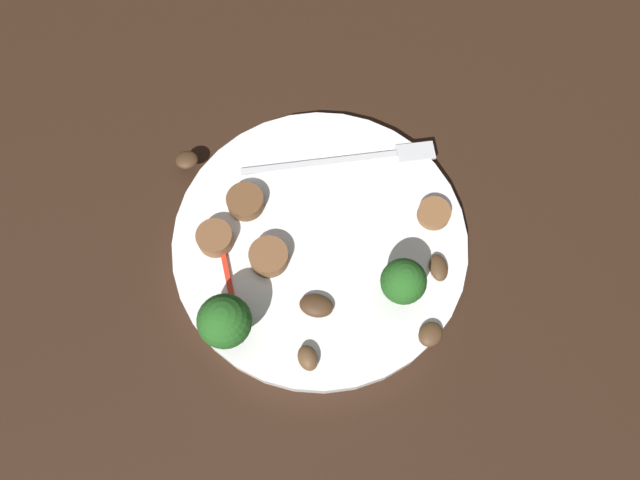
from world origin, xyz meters
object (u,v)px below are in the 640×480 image
fork (353,159)px  sausage_slice_0 (433,210)px  plate (320,243)px  sausage_slice_3 (245,202)px  broccoli_floret_0 (225,321)px  sausage_slice_1 (269,257)px  mushroom_1 (187,160)px  pepper_strip_0 (229,284)px  mushroom_4 (431,334)px  broccoli_floret_1 (403,282)px  mushroom_3 (308,358)px  mushroom_2 (438,268)px  mushroom_0 (316,306)px  sausage_slice_2 (215,238)px

fork → sausage_slice_0: size_ratio=6.22×
plate → sausage_slice_3: 0.08m
broccoli_floret_0 → sausage_slice_1: (0.04, 0.05, -0.03)m
mushroom_1 → pepper_strip_0: 0.13m
sausage_slice_1 → pepper_strip_0: (-0.04, -0.01, -0.01)m
plate → broccoli_floret_0: 0.12m
mushroom_4 → sausage_slice_1: bearing=140.8°
broccoli_floret_1 → mushroom_3: broccoli_floret_1 is taller
sausage_slice_3 → mushroom_2: bearing=-32.9°
mushroom_4 → fork: bearing=97.3°
sausage_slice_3 → mushroom_0: bearing=-69.2°
mushroom_4 → mushroom_3: bearing=178.1°
sausage_slice_0 → mushroom_3: (-0.14, -0.10, 0.00)m
mushroom_1 → mushroom_3: size_ratio=0.96×
mushroom_1 → mushroom_3: (0.07, -0.20, 0.00)m
fork → mushroom_3: size_ratio=8.35×
fork → broccoli_floret_1: (0.01, -0.13, 0.03)m
fork → broccoli_floret_0: size_ratio=3.14×
plate → mushroom_1: (-0.10, 0.10, 0.01)m
sausage_slice_0 → mushroom_1: 0.23m
mushroom_0 → broccoli_floret_0: bearing=-176.9°
sausage_slice_2 → mushroom_0: bearing=-47.0°
pepper_strip_0 → mushroom_0: bearing=-27.7°
sausage_slice_0 → mushroom_2: size_ratio=1.19×
sausage_slice_3 → mushroom_1: size_ratio=1.60×
mushroom_0 → mushroom_2: 0.11m
mushroom_3 → pepper_strip_0: mushroom_3 is taller
mushroom_1 → sausage_slice_3: bearing=-50.5°
broccoli_floret_0 → sausage_slice_0: (0.19, 0.07, -0.03)m
sausage_slice_3 → mushroom_4: 0.20m
mushroom_3 → mushroom_1: bearing=108.8°
sausage_slice_0 → mushroom_2: sausage_slice_0 is taller
sausage_slice_3 → mushroom_4: size_ratio=1.48×
mushroom_1 → mushroom_3: bearing=-71.2°
broccoli_floret_1 → mushroom_3: bearing=-156.8°
sausage_slice_2 → mushroom_1: sausage_slice_2 is taller
plate → broccoli_floret_0: bearing=-145.5°
fork → sausage_slice_2: 0.15m
broccoli_floret_1 → mushroom_3: size_ratio=2.46×
mushroom_2 → sausage_slice_2: bearing=159.4°
mushroom_1 → plate: bearing=-45.1°
sausage_slice_2 → pepper_strip_0: size_ratio=0.56×
broccoli_floret_0 → mushroom_1: 0.17m
fork → pepper_strip_0: size_ratio=3.19×
sausage_slice_3 → mushroom_4: bearing=-50.0°
sausage_slice_0 → mushroom_4: size_ratio=1.30×
sausage_slice_1 → sausage_slice_2: same height
mushroom_4 → pepper_strip_0: bearing=152.5°
sausage_slice_0 → sausage_slice_1: 0.15m
broccoli_floret_0 → sausage_slice_1: broccoli_floret_0 is taller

